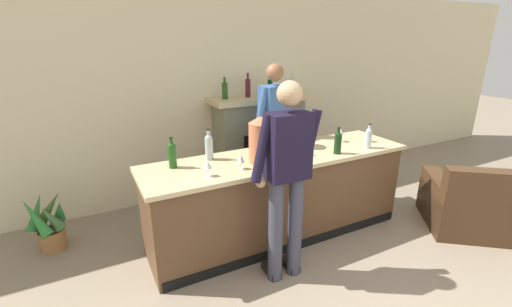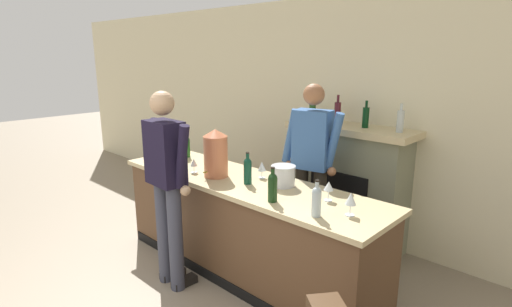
% 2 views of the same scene
% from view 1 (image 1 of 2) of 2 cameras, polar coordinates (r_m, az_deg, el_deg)
% --- Properties ---
extents(wall_back_panel, '(12.00, 0.07, 2.75)m').
position_cam_1_polar(wall_back_panel, '(4.82, -5.08, 9.78)').
color(wall_back_panel, beige).
rests_on(wall_back_panel, ground_plane).
extents(bar_counter, '(2.92, 0.77, 0.95)m').
position_cam_1_polar(bar_counter, '(3.79, 3.94, -7.06)').
color(bar_counter, brown).
rests_on(bar_counter, ground_plane).
extents(fireplace_stone, '(1.40, 0.52, 1.68)m').
position_cam_1_polar(fireplace_stone, '(4.91, 0.53, 1.84)').
color(fireplace_stone, gray).
rests_on(fireplace_stone, ground_plane).
extents(armchair_black, '(1.19, 1.21, 0.84)m').
position_cam_1_polar(armchair_black, '(4.67, 31.89, -7.57)').
color(armchair_black, '#422B18').
rests_on(armchair_black, ground_plane).
extents(potted_plant_corner, '(0.46, 0.49, 0.64)m').
position_cam_1_polar(potted_plant_corner, '(4.21, -31.31, -9.85)').
color(potted_plant_corner, olive).
rests_on(potted_plant_corner, ground_plane).
extents(person_customer, '(0.66, 0.31, 1.81)m').
position_cam_1_polar(person_customer, '(2.93, 5.16, -3.75)').
color(person_customer, '#3A3C4B').
rests_on(person_customer, ground_plane).
extents(person_bartender, '(0.65, 0.36, 1.84)m').
position_cam_1_polar(person_bartender, '(4.28, 3.05, 3.84)').
color(person_bartender, '#2C271F').
rests_on(person_bartender, ground_plane).
extents(copper_dispenser, '(0.24, 0.27, 0.47)m').
position_cam_1_polar(copper_dispenser, '(3.33, 0.77, 2.34)').
color(copper_dispenser, '#CA7049').
rests_on(copper_dispenser, bar_counter).
extents(ice_bucket_steel, '(0.22, 0.22, 0.19)m').
position_cam_1_polar(ice_bucket_steel, '(3.88, 7.84, 2.45)').
color(ice_bucket_steel, silver).
rests_on(ice_bucket_steel, bar_counter).
extents(wine_bottle_riesling_slim, '(0.08, 0.08, 0.32)m').
position_cam_1_polar(wine_bottle_riesling_slim, '(3.47, -7.85, 1.27)').
color(wine_bottle_riesling_slim, '#A6B9BD').
rests_on(wine_bottle_riesling_slim, bar_counter).
extents(wine_bottle_merlot_tall, '(0.07, 0.07, 0.28)m').
position_cam_1_polar(wine_bottle_merlot_tall, '(4.00, 18.24, 2.61)').
color(wine_bottle_merlot_tall, '#A2B4BA').
rests_on(wine_bottle_merlot_tall, bar_counter).
extents(wine_bottle_burgundy_dark, '(0.08, 0.08, 0.29)m').
position_cam_1_polar(wine_bottle_burgundy_dark, '(3.72, 13.50, 1.92)').
color(wine_bottle_burgundy_dark, black).
rests_on(wine_bottle_burgundy_dark, bar_counter).
extents(wine_bottle_chardonnay_pale, '(0.07, 0.07, 0.30)m').
position_cam_1_polar(wine_bottle_chardonnay_pale, '(3.58, 5.86, 1.79)').
color(wine_bottle_chardonnay_pale, '#0D3B28').
rests_on(wine_bottle_chardonnay_pale, bar_counter).
extents(wine_bottle_port_short, '(0.08, 0.08, 0.30)m').
position_cam_1_polar(wine_bottle_port_short, '(3.31, -13.80, -0.10)').
color(wine_bottle_port_short, '#1D4E18').
rests_on(wine_bottle_port_short, bar_counter).
extents(wine_glass_front_left, '(0.08, 0.08, 0.16)m').
position_cam_1_polar(wine_glass_front_left, '(4.16, 13.89, 3.51)').
color(wine_glass_front_left, silver).
rests_on(wine_glass_front_left, bar_counter).
extents(wine_glass_front_right, '(0.08, 0.08, 0.18)m').
position_cam_1_polar(wine_glass_front_right, '(4.25, 18.16, 3.53)').
color(wine_glass_front_right, silver).
rests_on(wine_glass_front_right, bar_counter).
extents(wine_glass_back_row, '(0.07, 0.07, 0.15)m').
position_cam_1_polar(wine_glass_back_row, '(3.06, -8.07, -1.92)').
color(wine_glass_back_row, silver).
rests_on(wine_glass_back_row, bar_counter).
extents(wine_glass_near_bucket, '(0.07, 0.07, 0.15)m').
position_cam_1_polar(wine_glass_near_bucket, '(3.20, -2.56, -0.92)').
color(wine_glass_near_bucket, silver).
rests_on(wine_glass_near_bucket, bar_counter).
extents(wine_glass_mid_counter, '(0.08, 0.08, 0.16)m').
position_cam_1_polar(wine_glass_mid_counter, '(3.75, 3.73, 2.28)').
color(wine_glass_mid_counter, silver).
rests_on(wine_glass_mid_counter, bar_counter).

